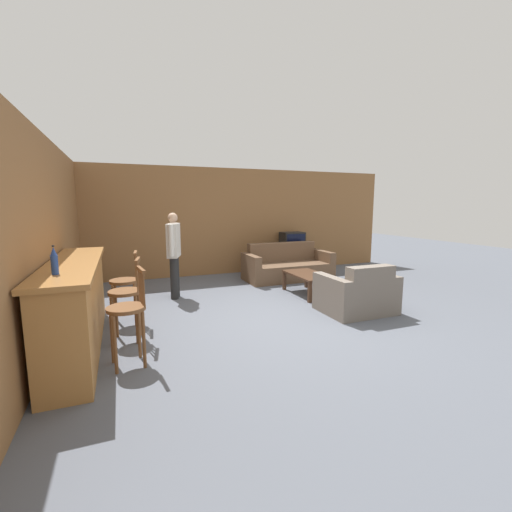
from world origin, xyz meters
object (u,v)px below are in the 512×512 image
Objects in this scene: bar_chair_mid at (126,297)px; person_by_window at (174,251)px; book_on_table at (318,275)px; couch_far at (287,267)px; bar_chair_far at (126,286)px; coffee_table at (308,277)px; bottle at (54,261)px; armchair_near at (358,295)px; bar_chair_near at (128,315)px; tv at (292,241)px; tv_unit at (292,260)px.

bar_chair_mid is 2.05m from person_by_window.
couch_far is at bearing 83.79° from book_on_table.
bar_chair_far is 0.97× the size of coffee_table.
person_by_window is at bearing -165.22° from couch_far.
bar_chair_far is at bearing 67.43° from bottle.
book_on_table is at bearing 14.73° from bar_chair_mid.
armchair_near is 0.69× the size of person_by_window.
armchair_near is at bearing -84.48° from book_on_table.
bar_chair_near is 3.73m from book_on_table.
person_by_window reaches higher than bar_chair_near.
book_on_table is at bearing -20.83° from person_by_window.
tv is at bearing 33.36° from bar_chair_far.
tv_unit is at bearing 33.39° from bar_chair_far.
tv_unit is 3.62× the size of bottle.
person_by_window reaches higher than bar_chair_far.
bottle is (-0.62, -0.09, 0.63)m from bar_chair_near.
couch_far is (3.53, 3.27, -0.28)m from bar_chair_near.
person_by_window is (-2.59, 1.97, 0.60)m from armchair_near.
bottle is (-4.07, -0.69, 0.90)m from armchair_near.
bar_chair_mid is at bearing -90.01° from bar_chair_far.
bar_chair_mid and bar_chair_far have the same top height.
bar_chair_far reaches higher than coffee_table.
tv is 2.07× the size of bottle.
coffee_table is 2.58m from person_by_window.
tv is 2.63m from book_on_table.
person_by_window is at bearing 163.89° from coffee_table.
tv is at bearing 25.44° from person_by_window.
couch_far is at bearing 42.74° from bar_chair_near.
couch_far is at bearing 38.96° from bottle.
coffee_table is at bearing 26.59° from bottle.
coffee_table is 4.45m from bottle.
armchair_near is 3.31m from person_by_window.
bar_chair_far is at bearing 90.00° from bar_chair_near.
bar_chair_far reaches higher than tv.
book_on_table is at bearing 95.52° from armchair_near.
bar_chair_near is 0.97× the size of armchair_near.
person_by_window is (-2.67, -0.70, 0.60)m from couch_far.
armchair_near is 1.28m from coffee_table.
bar_chair_near reaches higher than tv_unit.
bar_chair_far is 4.93m from tv_unit.
tv_unit is (0.82, 2.24, -0.07)m from coffee_table.
couch_far is 2.82m from person_by_window.
bottle is (-3.91, -1.96, 0.84)m from coffee_table.
book_on_table is (3.35, 0.21, -0.15)m from bar_chair_far.
bar_chair_near is 1.40m from bar_chair_far.
bar_chair_mid is at bearing -140.59° from tv_unit.
bottle reaches higher than couch_far.
tv is (0.00, -0.00, 0.51)m from tv_unit.
bar_chair_far reaches higher than tv_unit.
coffee_table is 3.88× the size of bottle.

